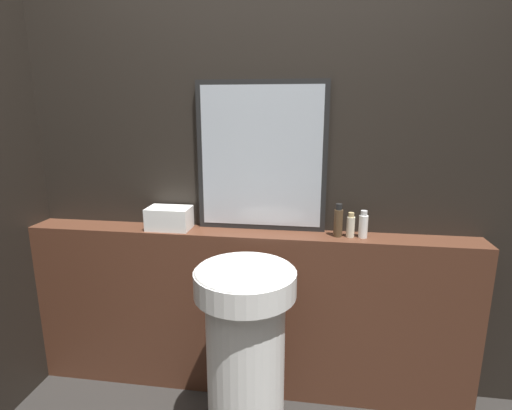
{
  "coord_description": "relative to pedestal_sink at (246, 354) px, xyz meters",
  "views": [
    {
      "loc": [
        0.33,
        -0.74,
        1.51
      ],
      "look_at": [
        0.06,
        1.07,
        1.06
      ],
      "focal_mm": 28.0,
      "sensor_mm": 36.0,
      "label": 1
    }
  ],
  "objects": [
    {
      "name": "lotion_bottle",
      "position": [
        0.51,
        0.4,
        0.49
      ],
      "size": [
        0.04,
        0.04,
        0.13
      ],
      "color": "white",
      "rests_on": "vanity_counter"
    },
    {
      "name": "mirror",
      "position": [
        0.0,
        0.47,
        0.8
      ],
      "size": [
        0.65,
        0.03,
        0.74
      ],
      "color": "black",
      "rests_on": "vanity_counter"
    },
    {
      "name": "vanity_counter",
      "position": [
        -0.06,
        0.4,
        -0.02
      ],
      "size": [
        2.3,
        0.18,
        0.89
      ],
      "color": "#512D1E",
      "rests_on": "ground_plane"
    },
    {
      "name": "towel_stack",
      "position": [
        -0.47,
        0.4,
        0.48
      ],
      "size": [
        0.22,
        0.14,
        0.11
      ],
      "color": "white",
      "rests_on": "vanity_counter"
    },
    {
      "name": "pedestal_sink",
      "position": [
        0.0,
        0.0,
        0.0
      ],
      "size": [
        0.43,
        0.43,
        0.86
      ],
      "color": "white",
      "rests_on": "ground_plane"
    },
    {
      "name": "conditioner_bottle",
      "position": [
        0.45,
        0.4,
        0.48
      ],
      "size": [
        0.04,
        0.04,
        0.12
      ],
      "color": "beige",
      "rests_on": "vanity_counter"
    },
    {
      "name": "shampoo_bottle",
      "position": [
        0.39,
        0.4,
        0.5
      ],
      "size": [
        0.04,
        0.04,
        0.16
      ],
      "color": "#4C3823",
      "rests_on": "vanity_counter"
    },
    {
      "name": "wall_back",
      "position": [
        -0.06,
        0.52,
        0.78
      ],
      "size": [
        8.0,
        0.06,
        2.5
      ],
      "color": "black",
      "rests_on": "ground_plane"
    }
  ]
}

